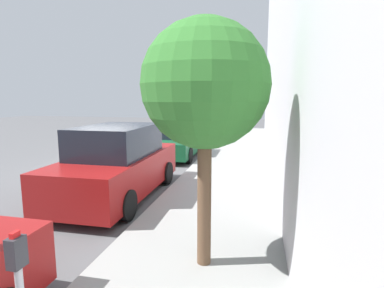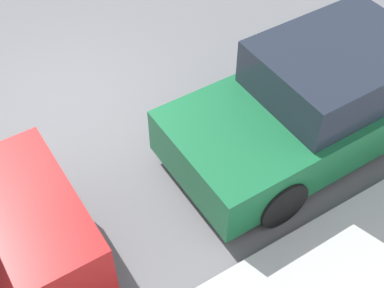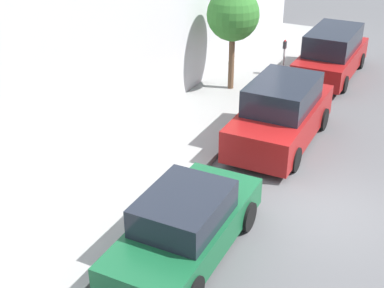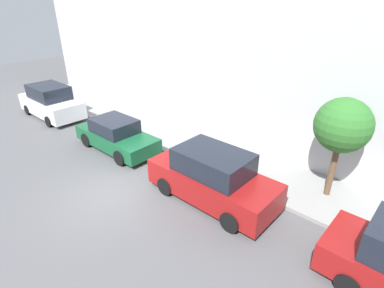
# 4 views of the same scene
# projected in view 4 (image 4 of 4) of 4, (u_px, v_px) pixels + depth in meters

# --- Properties ---
(ground_plane) EXTENTS (60.00, 60.00, 0.00)m
(ground_plane) POSITION_uv_depth(u_px,v_px,m) (113.00, 193.00, 11.45)
(ground_plane) COLOR #515154
(sidewalk) EXTENTS (2.99, 32.00, 0.15)m
(sidewalk) POSITION_uv_depth(u_px,v_px,m) (199.00, 148.00, 14.74)
(sidewalk) COLOR gray
(sidewalk) RESTS_ON ground_plane
(parked_suv_second) EXTENTS (2.08, 4.82, 1.98)m
(parked_suv_second) POSITION_uv_depth(u_px,v_px,m) (212.00, 178.00, 10.71)
(parked_suv_second) COLOR maroon
(parked_suv_second) RESTS_ON ground_plane
(parked_sedan_third) EXTENTS (1.92, 4.52, 1.54)m
(parked_sedan_third) POSITION_uv_depth(u_px,v_px,m) (116.00, 135.00, 14.49)
(parked_sedan_third) COLOR #14512D
(parked_sedan_third) RESTS_ON ground_plane
(parked_suv_fourth) EXTENTS (2.08, 4.82, 1.98)m
(parked_suv_fourth) POSITION_uv_depth(u_px,v_px,m) (51.00, 102.00, 18.45)
(parked_suv_fourth) COLOR silver
(parked_suv_fourth) RESTS_ON ground_plane
(street_tree) EXTENTS (1.87, 1.87, 3.69)m
(street_tree) POSITION_uv_depth(u_px,v_px,m) (343.00, 126.00, 9.96)
(street_tree) COLOR brown
(street_tree) RESTS_ON sidewalk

